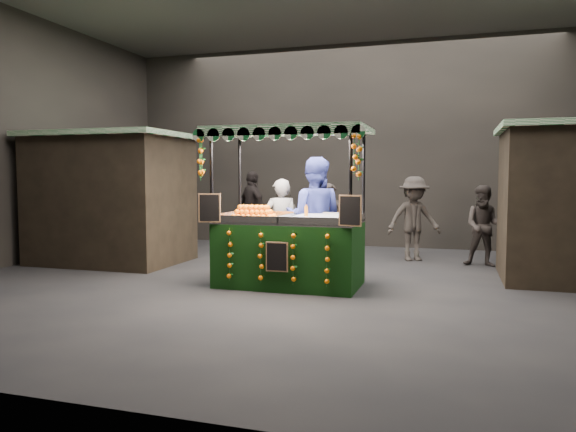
% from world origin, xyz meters
% --- Properties ---
extents(ground, '(12.00, 12.00, 0.00)m').
position_xyz_m(ground, '(0.00, 0.00, 0.00)').
color(ground, black).
rests_on(ground, ground).
extents(market_hall, '(12.10, 10.10, 5.05)m').
position_xyz_m(market_hall, '(0.00, 0.00, 3.38)').
color(market_hall, black).
rests_on(market_hall, ground).
extents(neighbour_stall_left, '(3.00, 2.20, 2.60)m').
position_xyz_m(neighbour_stall_left, '(-4.40, 1.00, 1.31)').
color(neighbour_stall_left, black).
rests_on(neighbour_stall_left, ground).
extents(juice_stall, '(2.58, 1.52, 2.50)m').
position_xyz_m(juice_stall, '(-0.26, -0.25, 0.78)').
color(juice_stall, black).
rests_on(juice_stall, ground).
extents(vendor_grey, '(0.73, 0.62, 1.70)m').
position_xyz_m(vendor_grey, '(-0.76, 0.85, 0.85)').
color(vendor_grey, slate).
rests_on(vendor_grey, ground).
extents(vendor_blue, '(1.08, 0.88, 2.07)m').
position_xyz_m(vendor_blue, '(-0.07, 0.57, 1.03)').
color(vendor_blue, navy).
rests_on(vendor_blue, ground).
extents(shopper_0, '(0.70, 0.61, 1.61)m').
position_xyz_m(shopper_0, '(-0.07, 1.80, 0.80)').
color(shopper_0, black).
rests_on(shopper_0, ground).
extents(shopper_1, '(0.82, 0.67, 1.57)m').
position_xyz_m(shopper_1, '(2.79, 2.65, 0.79)').
color(shopper_1, '#2A2422').
rests_on(shopper_1, ground).
extents(shopper_2, '(1.14, 1.04, 1.86)m').
position_xyz_m(shopper_2, '(-2.59, 4.23, 0.93)').
color(shopper_2, black).
rests_on(shopper_2, ground).
extents(shopper_3, '(1.29, 1.05, 1.74)m').
position_xyz_m(shopper_3, '(1.43, 2.98, 0.87)').
color(shopper_3, '#2B2623').
rests_on(shopper_3, ground).
extents(shopper_4, '(0.83, 0.61, 1.56)m').
position_xyz_m(shopper_4, '(-1.49, 3.32, 0.78)').
color(shopper_4, '#2E2A25').
rests_on(shopper_4, ground).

